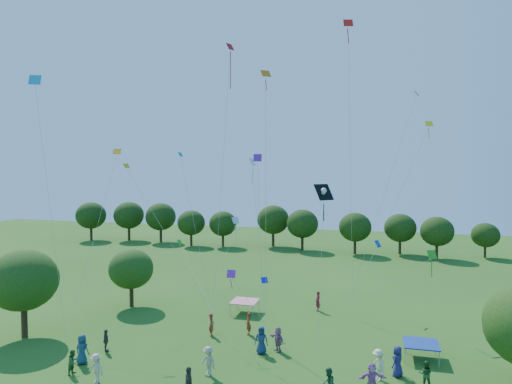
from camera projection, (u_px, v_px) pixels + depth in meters
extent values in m
cylinder|color=#422B19|center=(24.00, 323.00, 33.76)|extent=(0.44, 0.44, 2.15)
ellipsoid|color=#274B15|center=(23.00, 280.00, 33.60)|extent=(4.99, 4.99, 4.49)
cylinder|color=#422B19|center=(132.00, 297.00, 41.32)|extent=(0.36, 0.36, 1.75)
ellipsoid|color=#274B15|center=(131.00, 269.00, 41.19)|extent=(3.98, 3.98, 3.58)
cylinder|color=#422B19|center=(91.00, 234.00, 79.94)|extent=(0.44, 0.44, 2.15)
ellipsoid|color=#1E3A10|center=(91.00, 215.00, 79.78)|extent=(5.17, 5.17, 4.65)
cylinder|color=#422B19|center=(129.00, 234.00, 79.84)|extent=(0.45, 0.45, 2.17)
ellipsoid|color=#1E3A10|center=(129.00, 215.00, 79.67)|extent=(5.22, 5.22, 4.70)
cylinder|color=#422B19|center=(161.00, 236.00, 77.87)|extent=(0.44, 0.44, 2.15)
ellipsoid|color=#1E3A10|center=(161.00, 217.00, 77.70)|extent=(5.17, 5.17, 4.65)
cylinder|color=#422B19|center=(191.00, 240.00, 73.96)|extent=(0.38, 0.38, 1.87)
ellipsoid|color=#1E3A10|center=(191.00, 223.00, 73.81)|extent=(4.48, 4.48, 4.03)
cylinder|color=#422B19|center=(223.00, 241.00, 73.19)|extent=(0.38, 0.38, 1.84)
ellipsoid|color=#1E3A10|center=(223.00, 224.00, 73.05)|extent=(4.42, 4.42, 3.98)
cylinder|color=#422B19|center=(273.00, 240.00, 73.48)|extent=(0.44, 0.44, 2.14)
ellipsoid|color=#1E3A10|center=(273.00, 220.00, 73.32)|extent=(5.14, 5.14, 4.63)
cylinder|color=#422B19|center=(302.00, 244.00, 70.06)|extent=(0.42, 0.42, 2.03)
ellipsoid|color=#1E3A10|center=(302.00, 224.00, 69.90)|extent=(4.86, 4.86, 4.37)
cylinder|color=#422B19|center=(355.00, 247.00, 66.91)|extent=(0.40, 0.40, 1.96)
ellipsoid|color=#1E3A10|center=(355.00, 227.00, 66.76)|extent=(4.71, 4.71, 4.24)
cylinder|color=#422B19|center=(400.00, 248.00, 66.72)|extent=(0.39, 0.39, 1.91)
ellipsoid|color=#1E3A10|center=(400.00, 228.00, 66.58)|extent=(4.59, 4.59, 4.13)
cylinder|color=#422B19|center=(437.00, 252.00, 63.38)|extent=(0.39, 0.39, 1.89)
ellipsoid|color=#1E3A10|center=(437.00, 231.00, 63.23)|extent=(4.54, 4.54, 4.08)
cylinder|color=#422B19|center=(485.00, 252.00, 64.10)|extent=(0.33, 0.33, 1.58)
ellipsoid|color=#1E3A10|center=(485.00, 235.00, 63.98)|extent=(3.80, 3.80, 3.42)
cube|color=red|center=(245.00, 301.00, 39.32)|extent=(2.20, 2.20, 0.08)
cylinder|color=#999999|center=(230.00, 309.00, 38.64)|extent=(0.05, 0.05, 1.10)
cylinder|color=#999999|center=(253.00, 311.00, 38.12)|extent=(0.05, 0.05, 1.10)
cylinder|color=#999999|center=(237.00, 303.00, 40.57)|extent=(0.05, 0.05, 1.10)
cylinder|color=#999999|center=(259.00, 305.00, 40.05)|extent=(0.05, 0.05, 1.10)
cube|color=navy|center=(421.00, 344.00, 29.79)|extent=(2.20, 2.20, 0.08)
cylinder|color=#999999|center=(406.00, 355.00, 29.12)|extent=(0.05, 0.05, 1.10)
cylinder|color=#999999|center=(439.00, 359.00, 28.59)|extent=(0.05, 0.05, 1.10)
cylinder|color=#999999|center=(404.00, 344.00, 31.04)|extent=(0.05, 0.05, 1.10)
cylinder|color=#999999|center=(435.00, 347.00, 30.52)|extent=(0.05, 0.05, 1.10)
imported|color=navy|center=(82.00, 349.00, 29.10)|extent=(0.96, 0.54, 1.90)
imported|color=maroon|center=(212.00, 325.00, 33.97)|extent=(0.64, 0.75, 1.70)
imported|color=#285E29|center=(73.00, 362.00, 27.66)|extent=(0.42, 0.75, 1.51)
imported|color=beige|center=(96.00, 368.00, 26.51)|extent=(1.22, 0.80, 1.72)
imported|color=#443936|center=(106.00, 341.00, 31.05)|extent=(0.89, 0.95, 1.53)
imported|color=#92557F|center=(278.00, 339.00, 31.12)|extent=(1.49, 1.48, 1.66)
imported|color=navy|center=(261.00, 340.00, 30.72)|extent=(0.98, 0.63, 1.86)
imported|color=maroon|center=(318.00, 301.00, 39.91)|extent=(0.71, 0.77, 1.75)
imported|color=#204C31|center=(328.00, 384.00, 24.59)|extent=(0.57, 0.91, 1.73)
imported|color=beige|center=(378.00, 365.00, 26.87)|extent=(1.11, 1.31, 1.85)
imported|color=#453A37|center=(189.00, 384.00, 24.50)|extent=(0.85, 1.18, 1.84)
imported|color=#AE65AE|center=(372.00, 378.00, 25.36)|extent=(1.66, 1.01, 1.68)
imported|color=navy|center=(398.00, 361.00, 27.33)|extent=(0.90, 1.04, 1.85)
imported|color=maroon|center=(248.00, 324.00, 34.20)|extent=(0.64, 0.74, 1.69)
imported|color=#214F23|center=(426.00, 374.00, 26.01)|extent=(0.80, 0.49, 1.54)
imported|color=#AFA18C|center=(208.00, 361.00, 27.50)|extent=(1.26, 1.01, 1.76)
cube|color=black|center=(324.00, 192.00, 30.29)|extent=(1.32, 1.37, 1.06)
cube|color=black|center=(324.00, 213.00, 30.41)|extent=(0.07, 0.27, 1.18)
sphere|color=white|center=(324.00, 191.00, 30.23)|extent=(0.39, 0.39, 0.39)
cylinder|color=white|center=(324.00, 195.00, 30.24)|extent=(0.27, 0.54, 0.34)
cylinder|color=white|center=(324.00, 195.00, 30.24)|extent=(0.27, 0.54, 0.34)
cylinder|color=beige|center=(321.00, 272.00, 29.21)|extent=(0.03, 2.79, 9.11)
cube|color=red|center=(230.00, 47.00, 37.00)|extent=(0.58, 0.72, 0.56)
cube|color=red|center=(230.00, 70.00, 37.14)|extent=(0.27, 0.62, 2.94)
cylinder|color=beige|center=(222.00, 179.00, 34.29)|extent=(0.80, 6.54, 20.83)
cube|color=orange|center=(266.00, 73.00, 27.06)|extent=(0.68, 0.64, 0.44)
cube|color=orange|center=(266.00, 85.00, 27.15)|extent=(0.08, 0.15, 0.60)
cylinder|color=beige|center=(266.00, 216.00, 27.79)|extent=(0.14, 0.61, 16.60)
cube|color=orange|center=(417.00, 93.00, 33.08)|extent=(0.47, 0.56, 0.39)
cylinder|color=beige|center=(381.00, 206.00, 35.71)|extent=(4.84, 3.29, 16.46)
cube|color=yellow|center=(429.00, 124.00, 33.73)|extent=(0.59, 0.45, 0.42)
cube|color=yellow|center=(429.00, 133.00, 33.82)|extent=(0.15, 0.18, 0.76)
cylinder|color=beige|center=(388.00, 220.00, 35.88)|extent=(5.62, 2.20, 14.30)
cube|color=#2C961B|center=(432.00, 255.00, 34.29)|extent=(0.78, 0.65, 0.62)
cube|color=#2C961B|center=(432.00, 269.00, 34.39)|extent=(0.14, 0.30, 1.31)
cylinder|color=beige|center=(389.00, 282.00, 36.19)|extent=(6.14, 2.04, 4.44)
cube|color=#1231BC|center=(378.00, 244.00, 39.60)|extent=(0.61, 0.74, 0.58)
cylinder|color=beige|center=(364.00, 274.00, 39.04)|extent=(2.29, 2.06, 4.39)
cube|color=#731AA0|center=(231.00, 274.00, 31.98)|extent=(0.66, 0.47, 0.49)
cube|color=#731AA0|center=(231.00, 284.00, 32.06)|extent=(0.15, 0.17, 0.72)
cylinder|color=beige|center=(249.00, 301.00, 32.45)|extent=(2.17, 1.37, 3.56)
cube|color=silver|center=(236.00, 220.00, 38.18)|extent=(0.63, 0.69, 0.52)
cube|color=silver|center=(236.00, 232.00, 38.28)|extent=(0.10, 0.27, 1.19)
cylinder|color=beige|center=(223.00, 266.00, 36.76)|extent=(1.06, 3.63, 6.63)
cube|color=#0D93C8|center=(35.00, 80.00, 27.89)|extent=(0.77, 0.58, 0.64)
cylinder|color=beige|center=(51.00, 216.00, 29.08)|extent=(0.49, 1.75, 16.33)
cube|color=red|center=(348.00, 23.00, 33.76)|extent=(0.76, 0.52, 0.61)
cube|color=red|center=(348.00, 36.00, 33.85)|extent=(0.17, 0.23, 1.01)
cylinder|color=beige|center=(351.00, 173.00, 36.07)|extent=(0.37, 3.76, 21.70)
cube|color=orange|center=(117.00, 151.00, 36.97)|extent=(0.75, 0.66, 0.46)
cylinder|color=beige|center=(94.00, 237.00, 33.57)|extent=(0.72, 7.54, 12.33)
cube|color=yellow|center=(126.00, 166.00, 40.06)|extent=(0.50, 0.58, 0.40)
cylinder|color=beige|center=(167.00, 236.00, 37.73)|extent=(9.13, 2.99, 11.26)
cube|color=#209E1C|center=(179.00, 242.00, 41.70)|extent=(0.36, 0.49, 0.38)
cylinder|color=beige|center=(195.00, 275.00, 38.67)|extent=(5.13, 5.16, 4.32)
cube|color=#1519DA|center=(264.00, 280.00, 32.32)|extent=(0.56, 0.50, 0.37)
cylinder|color=beige|center=(263.00, 303.00, 32.74)|extent=(0.34, 0.63, 3.10)
cube|color=purple|center=(258.00, 158.00, 32.52)|extent=(0.62, 0.37, 0.53)
cylinder|color=beige|center=(260.00, 243.00, 32.77)|extent=(0.42, 0.02, 11.73)
cube|color=white|center=(252.00, 162.00, 33.25)|extent=(0.42, 0.68, 0.57)
cube|color=white|center=(252.00, 176.00, 33.35)|extent=(0.20, 0.26, 1.19)
cylinder|color=beige|center=(259.00, 244.00, 33.16)|extent=(1.17, 0.51, 11.42)
cube|color=#0C74B5|center=(180.00, 154.00, 38.74)|extent=(0.31, 0.46, 0.37)
cylinder|color=beige|center=(196.00, 231.00, 37.03)|extent=(4.01, 3.14, 12.23)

